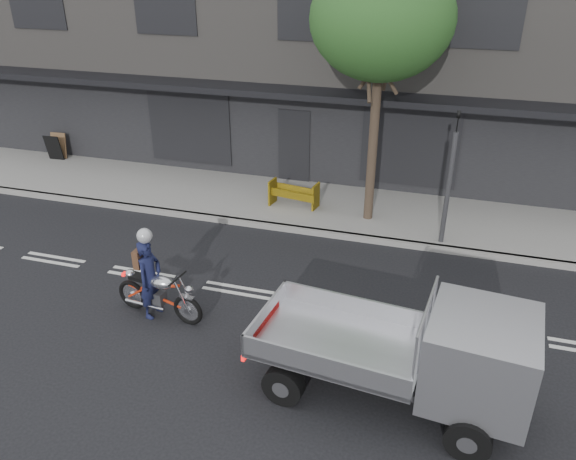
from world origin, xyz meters
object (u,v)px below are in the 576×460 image
at_px(construction_barrier, 292,196).
at_px(sandwich_board, 54,148).
at_px(street_tree, 382,20).
at_px(traffic_light_pole, 449,186).
at_px(motorcycle, 159,293).
at_px(flatbed_ute, 451,356).
at_px(rider, 150,279).

bearing_deg(construction_barrier, sandwich_board, 170.34).
xyz_separation_m(street_tree, traffic_light_pole, (2.00, -0.85, -3.63)).
height_order(street_tree, motorcycle, street_tree).
bearing_deg(flatbed_ute, rider, 175.36).
bearing_deg(street_tree, flatbed_ute, -70.74).
height_order(street_tree, flatbed_ute, street_tree).
relative_size(traffic_light_pole, motorcycle, 1.72).
bearing_deg(traffic_light_pole, motorcycle, -139.20).
xyz_separation_m(traffic_light_pole, flatbed_ute, (0.32, -5.78, -0.49)).
height_order(flatbed_ute, sandwich_board, flatbed_ute).
bearing_deg(sandwich_board, motorcycle, -45.95).
bearing_deg(street_tree, motorcycle, -121.67).
distance_m(street_tree, sandwich_board, 12.18).
distance_m(motorcycle, flatbed_ute, 5.86).
xyz_separation_m(traffic_light_pole, sandwich_board, (-13.14, 2.35, -1.06)).
height_order(motorcycle, rider, rider).
distance_m(rider, construction_barrier, 5.66).
distance_m(flatbed_ute, sandwich_board, 15.73).
distance_m(street_tree, motorcycle, 8.02).
distance_m(traffic_light_pole, flatbed_ute, 5.81).
xyz_separation_m(rider, flatbed_ute, (5.87, -1.12, 0.31)).
bearing_deg(flatbed_ute, sandwich_board, 155.05).
relative_size(street_tree, sandwich_board, 7.64).
distance_m(motorcycle, sandwich_board, 10.44).
xyz_separation_m(street_tree, construction_barrier, (-2.16, -0.03, -4.74)).
relative_size(street_tree, motorcycle, 3.31).
relative_size(flatbed_ute, construction_barrier, 3.32).
distance_m(motorcycle, rider, 0.34).
bearing_deg(motorcycle, flatbed_ute, -3.28).
bearing_deg(flatbed_ute, traffic_light_pole, 99.33).
xyz_separation_m(rider, construction_barrier, (1.39, 5.48, -0.31)).
height_order(traffic_light_pole, construction_barrier, traffic_light_pole).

